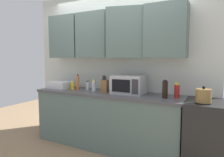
{
  "coord_description": "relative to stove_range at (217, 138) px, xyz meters",
  "views": [
    {
      "loc": [
        1.56,
        -3.07,
        1.44
      ],
      "look_at": [
        0.08,
        -0.25,
        1.12
      ],
      "focal_mm": 32.06,
      "sensor_mm": 36.0,
      "label": 1
    }
  ],
  "objects": [
    {
      "name": "wall_back_with_cabinets",
      "position": [
        -1.6,
        0.25,
        1.12
      ],
      "size": [
        3.31,
        0.49,
        2.6
      ],
      "color": "silver",
      "rests_on": "ground_plane"
    },
    {
      "name": "counter_run",
      "position": [
        -1.6,
        0.02,
        -0.0
      ],
      "size": [
        2.44,
        0.63,
        0.9
      ],
      "color": "slate",
      "rests_on": "ground_plane"
    },
    {
      "name": "stove_range",
      "position": [
        0.0,
        0.0,
        0.0
      ],
      "size": [
        0.76,
        0.64,
        0.91
      ],
      "color": "black",
      "rests_on": "ground_plane"
    },
    {
      "name": "microwave",
      "position": [
        -1.23,
        0.07,
        0.59
      ],
      "size": [
        0.48,
        0.37,
        0.28
      ],
      "color": "#B7B7BC",
      "rests_on": "counter_run"
    },
    {
      "name": "bottle_spice_jar",
      "position": [
        -2.15,
        -0.01,
        0.58
      ],
      "size": [
        0.05,
        0.05,
        0.27
      ],
      "color": "#BC6638",
      "rests_on": "counter_run"
    },
    {
      "name": "bottle_red_sauce",
      "position": [
        -0.52,
        0.08,
        0.55
      ],
      "size": [
        0.07,
        0.07,
        0.21
      ],
      "color": "red",
      "rests_on": "counter_run"
    },
    {
      "name": "bottle_yellow_mustard",
      "position": [
        -2.26,
        0.0,
        0.52
      ],
      "size": [
        0.07,
        0.07,
        0.16
      ],
      "color": "gold",
      "rests_on": "counter_run"
    },
    {
      "name": "bottle_soy_dark",
      "position": [
        -0.65,
        -0.03,
        0.57
      ],
      "size": [
        0.07,
        0.07,
        0.25
      ],
      "color": "black",
      "rests_on": "counter_run"
    },
    {
      "name": "bottle_clear_tall",
      "position": [
        -1.84,
        0.03,
        0.53
      ],
      "size": [
        0.07,
        0.07,
        0.19
      ],
      "color": "silver",
      "rests_on": "counter_run"
    },
    {
      "name": "bottle_white_jar",
      "position": [
        -2.03,
        0.11,
        0.52
      ],
      "size": [
        0.06,
        0.06,
        0.15
      ],
      "color": "white",
      "rests_on": "counter_run"
    },
    {
      "name": "knife_block",
      "position": [
        -1.62,
        -0.0,
        0.55
      ],
      "size": [
        0.12,
        0.14,
        0.27
      ],
      "color": "brown",
      "rests_on": "counter_run"
    },
    {
      "name": "kettle",
      "position": [
        -0.17,
        -0.14,
        0.54
      ],
      "size": [
        0.18,
        0.18,
        0.2
      ],
      "color": "olive",
      "rests_on": "stove_range"
    },
    {
      "name": "dish_rack",
      "position": [
        -2.57,
        0.02,
        0.51
      ],
      "size": [
        0.38,
        0.3,
        0.12
      ],
      "primitive_type": "cube",
      "color": "silver",
      "rests_on": "counter_run"
    }
  ]
}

